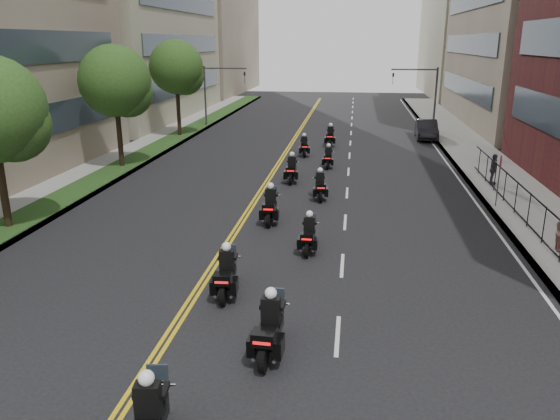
# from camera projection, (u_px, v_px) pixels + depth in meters

# --- Properties ---
(sidewalk_right) EXTENTS (4.00, 90.00, 0.15)m
(sidewalk_right) POSITION_uv_depth(u_px,v_px,m) (495.00, 175.00, 32.93)
(sidewalk_right) COLOR gray
(sidewalk_right) RESTS_ON ground
(sidewalk_left) EXTENTS (4.00, 90.00, 0.15)m
(sidewalk_left) POSITION_uv_depth(u_px,v_px,m) (117.00, 163.00, 36.00)
(sidewalk_left) COLOR gray
(sidewalk_left) RESTS_ON ground
(grass_strip) EXTENTS (2.00, 90.00, 0.04)m
(grass_strip) POSITION_uv_depth(u_px,v_px,m) (128.00, 162.00, 35.87)
(grass_strip) COLOR #1E3C16
(grass_strip) RESTS_ON sidewalk_left
(building_right_far) EXTENTS (15.00, 28.00, 26.00)m
(building_right_far) POSITION_uv_depth(u_px,v_px,m) (486.00, 3.00, 78.01)
(building_right_far) COLOR #A29D83
(building_right_far) RESTS_ON ground
(building_left_far) EXTENTS (16.00, 28.00, 26.00)m
(building_left_far) POSITION_uv_depth(u_px,v_px,m) (192.00, 5.00, 83.58)
(building_left_far) COLOR #7D6A5B
(building_left_far) RESTS_ON ground
(iron_fence) EXTENTS (0.05, 28.00, 1.50)m
(iron_fence) POSITION_uv_depth(u_px,v_px,m) (553.00, 233.00, 20.51)
(iron_fence) COLOR black
(iron_fence) RESTS_ON sidewalk_right
(street_trees) EXTENTS (4.40, 38.40, 7.98)m
(street_trees) POSITION_uv_depth(u_px,v_px,m) (74.00, 95.00, 28.33)
(street_trees) COLOR #2E2114
(street_trees) RESTS_ON ground
(traffic_signal_right) EXTENTS (4.09, 0.20, 5.60)m
(traffic_signal_right) POSITION_uv_depth(u_px,v_px,m) (425.00, 89.00, 48.25)
(traffic_signal_right) COLOR #3F3F44
(traffic_signal_right) RESTS_ON ground
(traffic_signal_left) EXTENTS (4.09, 0.20, 5.60)m
(traffic_signal_left) POSITION_uv_depth(u_px,v_px,m) (215.00, 87.00, 50.69)
(traffic_signal_left) COLOR #3F3F44
(traffic_signal_left) RESTS_ON ground
(motorcycle_1) EXTENTS (0.59, 2.49, 1.84)m
(motorcycle_1) POSITION_uv_depth(u_px,v_px,m) (270.00, 329.00, 14.05)
(motorcycle_1) COLOR black
(motorcycle_1) RESTS_ON ground
(motorcycle_2) EXTENTS (0.62, 2.37, 1.75)m
(motorcycle_2) POSITION_uv_depth(u_px,v_px,m) (226.00, 275.00, 17.40)
(motorcycle_2) COLOR black
(motorcycle_2) RESTS_ON ground
(motorcycle_3) EXTENTS (0.50, 2.17, 1.60)m
(motorcycle_3) POSITION_uv_depth(u_px,v_px,m) (309.00, 236.00, 21.08)
(motorcycle_3) COLOR black
(motorcycle_3) RESTS_ON ground
(motorcycle_4) EXTENTS (0.60, 2.44, 1.80)m
(motorcycle_4) POSITION_uv_depth(u_px,v_px,m) (270.00, 207.00, 24.44)
(motorcycle_4) COLOR black
(motorcycle_4) RESTS_ON ground
(motorcycle_5) EXTENTS (0.65, 2.21, 1.63)m
(motorcycle_5) POSITION_uv_depth(u_px,v_px,m) (320.00, 187.00, 28.06)
(motorcycle_5) COLOR black
(motorcycle_5) RESTS_ON ground
(motorcycle_6) EXTENTS (0.55, 2.37, 1.75)m
(motorcycle_6) POSITION_uv_depth(u_px,v_px,m) (292.00, 170.00, 31.44)
(motorcycle_6) COLOR black
(motorcycle_6) RESTS_ON ground
(motorcycle_7) EXTENTS (0.48, 2.09, 1.54)m
(motorcycle_7) POSITION_uv_depth(u_px,v_px,m) (328.00, 158.00, 35.05)
(motorcycle_7) COLOR black
(motorcycle_7) RESTS_ON ground
(motorcycle_8) EXTENTS (0.66, 2.18, 1.61)m
(motorcycle_8) POSITION_uv_depth(u_px,v_px,m) (304.00, 147.00, 38.58)
(motorcycle_8) COLOR black
(motorcycle_8) RESTS_ON ground
(motorcycle_9) EXTENTS (0.55, 2.39, 1.77)m
(motorcycle_9) POSITION_uv_depth(u_px,v_px,m) (330.00, 137.00, 42.17)
(motorcycle_9) COLOR black
(motorcycle_9) RESTS_ON ground
(parked_sedan) EXTENTS (1.80, 4.77, 1.56)m
(parked_sedan) POSITION_uv_depth(u_px,v_px,m) (426.00, 130.00, 45.19)
(parked_sedan) COLOR black
(parked_sedan) RESTS_ON ground
(pedestrian_c) EXTENTS (0.82, 1.09, 1.72)m
(pedestrian_c) POSITION_uv_depth(u_px,v_px,m) (493.00, 169.00, 30.27)
(pedestrian_c) COLOR #3F4046
(pedestrian_c) RESTS_ON sidewalk_right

